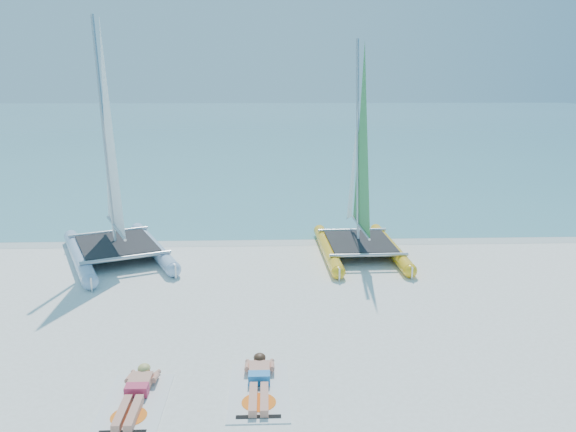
% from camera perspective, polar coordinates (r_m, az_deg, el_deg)
% --- Properties ---
extents(ground, '(140.00, 140.00, 0.00)m').
position_cam_1_polar(ground, '(13.11, -2.61, -9.11)').
color(ground, white).
rests_on(ground, ground).
extents(sea, '(140.00, 115.00, 0.01)m').
position_cam_1_polar(sea, '(75.26, -2.23, 9.72)').
color(sea, '#76B7C5').
rests_on(sea, ground).
extents(wet_sand_strip, '(140.00, 1.40, 0.01)m').
position_cam_1_polar(wet_sand_strip, '(18.30, -2.48, -2.45)').
color(wet_sand_strip, silver).
rests_on(wet_sand_strip, ground).
extents(catamaran_blue, '(4.42, 5.80, 7.15)m').
position_cam_1_polar(catamaran_blue, '(16.79, -17.47, 2.94)').
color(catamaran_blue, '#A9C2DE').
rests_on(catamaran_blue, ground).
extents(catamaran_yellow, '(2.40, 5.13, 6.49)m').
position_cam_1_polar(catamaran_yellow, '(16.92, 7.15, 3.23)').
color(catamaran_yellow, '#FFAF1A').
rests_on(catamaran_yellow, ground).
extents(towel_a, '(1.00, 1.85, 0.02)m').
position_cam_1_polar(towel_a, '(9.79, -15.38, -17.96)').
color(towel_a, white).
rests_on(towel_a, ground).
extents(sunbather_a, '(0.37, 1.73, 0.26)m').
position_cam_1_polar(sunbather_a, '(9.90, -15.16, -16.85)').
color(sunbather_a, tan).
rests_on(sunbather_a, towel_a).
extents(towel_b, '(1.00, 1.85, 0.02)m').
position_cam_1_polar(towel_b, '(9.82, -2.95, -17.35)').
color(towel_b, white).
rests_on(towel_b, ground).
extents(sunbather_b, '(0.37, 1.73, 0.26)m').
position_cam_1_polar(sunbather_b, '(9.93, -2.94, -16.25)').
color(sunbather_b, tan).
rests_on(sunbather_b, towel_b).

